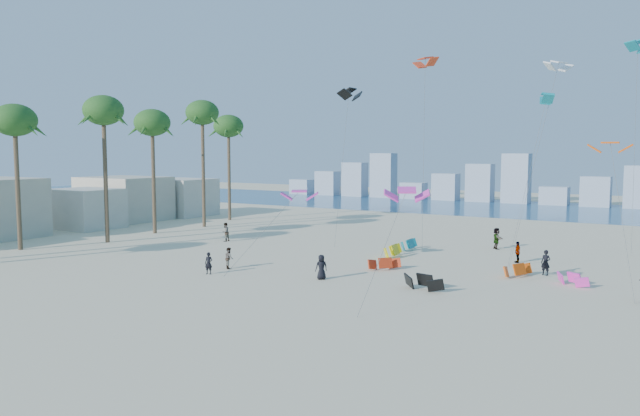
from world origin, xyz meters
The scene contains 10 objects.
ground centered at (0.00, 0.00, 0.00)m, with size 220.00×220.00×0.00m, color beige.
ocean centered at (0.00, 72.00, 0.01)m, with size 220.00×220.00×0.00m, color navy.
kitesurfer_near centered at (-2.42, 9.66, 0.78)m, with size 0.57×0.37×1.57m, color black.
kitesurfer_mid centered at (-2.54, 12.03, 0.79)m, with size 0.77×0.60×1.59m, color gray.
kitesurfers_far centered at (9.39, 23.55, 0.89)m, with size 37.07×20.66×1.91m.
grounded_kites centered at (10.73, 20.24, 0.44)m, with size 16.45×15.99×0.97m.
flying_kites centered at (13.90, 25.05, 12.52)m, with size 36.46×33.22×18.61m.
palm_row centered at (-22.60, 16.18, 11.47)m, with size 6.81×44.80×14.60m.
beachfront_buildings centered at (-33.69, 20.82, 2.67)m, with size 11.50×43.00×6.00m.
distant_skyline centered at (-1.19, 82.00, 3.09)m, with size 85.00×3.00×8.40m.
Camera 1 is at (26.56, -22.30, 8.70)m, focal length 33.89 mm.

